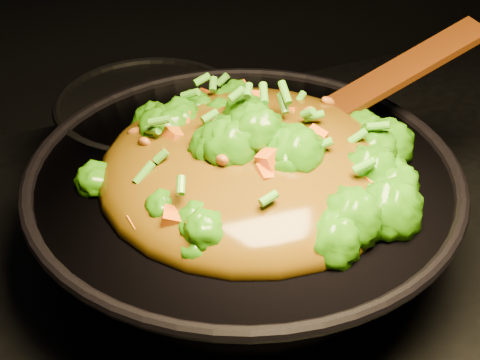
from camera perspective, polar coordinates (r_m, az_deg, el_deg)
name	(u,v)px	position (r m, az deg, el deg)	size (l,w,h in m)	color
wok	(244,220)	(0.83, 0.28, -3.13)	(0.46, 0.46, 0.13)	black
stir_fry	(251,133)	(0.75, 0.83, 3.68)	(0.32, 0.32, 0.11)	#2C7808
spatula	(370,89)	(0.86, 10.07, 6.97)	(0.30, 0.04, 0.01)	#391305
back_pot	(153,143)	(0.96, -6.75, 2.88)	(0.23, 0.23, 0.13)	black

